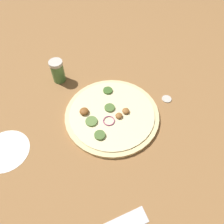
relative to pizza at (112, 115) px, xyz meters
name	(u,v)px	position (x,y,z in m)	size (l,w,h in m)	color
ground_plane	(112,116)	(0.00, 0.00, -0.01)	(3.00, 3.00, 0.00)	olive
pizza	(112,115)	(0.00, 0.00, 0.00)	(0.31, 0.31, 0.03)	beige
spice_jar	(58,71)	(0.04, 0.25, 0.04)	(0.05, 0.05, 0.09)	#4C7F42
loose_cap	(167,99)	(0.16, -0.12, 0.00)	(0.03, 0.03, 0.01)	beige
flour_patch	(6,151)	(-0.28, 0.20, -0.01)	(0.14, 0.14, 0.00)	white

